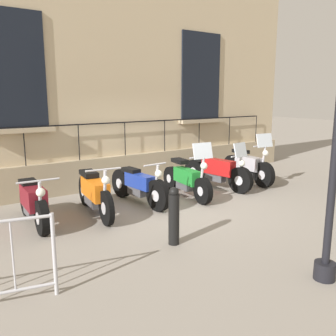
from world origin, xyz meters
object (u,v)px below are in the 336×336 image
(motorcycle_maroon, at_px, (34,203))
(motorcycle_blue, at_px, (139,186))
(motorcycle_orange, at_px, (95,193))
(motorcycle_silver, at_px, (248,167))
(motorcycle_red, at_px, (217,172))
(motorcycle_green, at_px, (187,180))
(bollard, at_px, (174,216))

(motorcycle_maroon, bearing_deg, motorcycle_blue, 90.42)
(motorcycle_orange, height_order, motorcycle_silver, motorcycle_silver)
(motorcycle_orange, height_order, motorcycle_blue, motorcycle_orange)
(motorcycle_red, height_order, motorcycle_silver, motorcycle_silver)
(motorcycle_maroon, distance_m, motorcycle_blue, 2.33)
(motorcycle_maroon, distance_m, motorcycle_green, 3.57)
(motorcycle_red, xyz_separation_m, motorcycle_silver, (0.04, 1.12, 0.01))
(motorcycle_silver, height_order, bollard, motorcycle_silver)
(motorcycle_red, bearing_deg, motorcycle_orange, -87.41)
(motorcycle_green, relative_size, motorcycle_red, 0.95)
(motorcycle_red, height_order, bollard, motorcycle_red)
(motorcycle_maroon, bearing_deg, motorcycle_orange, 84.38)
(motorcycle_blue, bearing_deg, motorcycle_silver, 89.70)
(motorcycle_silver, bearing_deg, bollard, -61.76)
(motorcycle_silver, bearing_deg, motorcycle_green, -86.17)
(motorcycle_red, relative_size, motorcycle_silver, 1.10)
(motorcycle_maroon, relative_size, bollard, 1.99)
(motorcycle_maroon, bearing_deg, motorcycle_red, 90.52)
(motorcycle_orange, distance_m, motorcycle_green, 2.37)
(motorcycle_maroon, height_order, bollard, motorcycle_maroon)
(motorcycle_red, bearing_deg, motorcycle_blue, -89.38)
(motorcycle_maroon, distance_m, motorcycle_red, 4.75)
(bollard, bearing_deg, motorcycle_blue, 162.54)
(motorcycle_green, bearing_deg, motorcycle_silver, 93.83)
(motorcycle_green, height_order, motorcycle_red, motorcycle_green)
(motorcycle_maroon, xyz_separation_m, bollard, (2.30, 1.60, 0.06))
(motorcycle_maroon, relative_size, motorcycle_green, 0.93)
(motorcycle_orange, bearing_deg, motorcycle_maroon, -95.62)
(motorcycle_red, bearing_deg, bollard, -53.39)
(motorcycle_orange, xyz_separation_m, motorcycle_silver, (-0.12, 4.68, -0.00))
(motorcycle_silver, bearing_deg, motorcycle_maroon, -90.02)
(motorcycle_green, distance_m, motorcycle_silver, 2.32)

